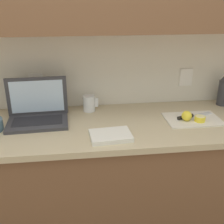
% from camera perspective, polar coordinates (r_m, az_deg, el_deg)
% --- Properties ---
extents(wall_back, '(5.20, 0.38, 2.60)m').
position_cam_1_polar(wall_back, '(1.75, -7.53, 20.54)').
color(wall_back, silver).
rests_on(wall_back, ground_plane).
extents(counter_unit, '(2.52, 0.63, 0.91)m').
position_cam_1_polar(counter_unit, '(1.90, -6.53, -14.82)').
color(counter_unit, brown).
rests_on(counter_unit, ground_plane).
extents(laptop, '(0.37, 0.26, 0.25)m').
position_cam_1_polar(laptop, '(1.75, -14.95, 0.09)').
color(laptop, '#333338').
rests_on(laptop, counter_unit).
extents(cutting_board, '(0.33, 0.23, 0.01)m').
position_cam_1_polar(cutting_board, '(1.80, 16.01, -1.41)').
color(cutting_board, silver).
rests_on(cutting_board, counter_unit).
extents(knife, '(0.26, 0.11, 0.02)m').
position_cam_1_polar(knife, '(1.80, 15.30, -0.82)').
color(knife, silver).
rests_on(knife, cutting_board).
extents(lemon_half_cut, '(0.06, 0.06, 0.03)m').
position_cam_1_polar(lemon_half_cut, '(1.76, 17.37, -1.29)').
color(lemon_half_cut, yellow).
rests_on(lemon_half_cut, cutting_board).
extents(lemon_whole_beside, '(0.06, 0.06, 0.06)m').
position_cam_1_polar(lemon_whole_beside, '(1.74, 14.87, -0.76)').
color(lemon_whole_beside, yellow).
rests_on(lemon_whole_beside, cutting_board).
extents(bottle_green_soda, '(0.08, 0.08, 0.24)m').
position_cam_1_polar(bottle_green_soda, '(2.08, 21.76, 4.23)').
color(bottle_green_soda, '#333338').
rests_on(bottle_green_soda, counter_unit).
extents(measuring_cup, '(0.10, 0.08, 0.10)m').
position_cam_1_polar(measuring_cup, '(1.85, -4.72, 1.75)').
color(measuring_cup, silver).
rests_on(measuring_cup, counter_unit).
extents(dish_towel, '(0.23, 0.18, 0.02)m').
position_cam_1_polar(dish_towel, '(1.51, -0.36, -4.80)').
color(dish_towel, silver).
rests_on(dish_towel, counter_unit).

